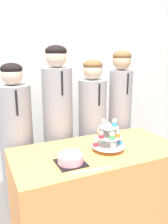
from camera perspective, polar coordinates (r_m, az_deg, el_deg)
The scene contains 9 objects.
wall_back at distance 2.90m, azimuth -7.35°, elevation 10.90°, with size 9.00×0.06×2.70m.
table at distance 2.19m, azimuth 3.05°, elevation -17.80°, with size 1.42×0.70×0.72m.
round_cake at distance 1.77m, azimuth -3.24°, elevation -10.84°, with size 0.21×0.21×0.10m.
cake_knife at distance 1.68m, azimuth -0.06°, elevation -14.11°, with size 0.29×0.05×0.01m.
cupcake_stand at distance 1.97m, azimuth 6.03°, elevation -5.78°, with size 0.28×0.28×0.27m.
student_0 at distance 2.36m, azimuth -15.81°, elevation -7.26°, with size 0.31×0.31×1.43m.
student_1 at distance 2.42m, azimuth -6.21°, elevation -4.03°, with size 0.30×0.30×1.58m.
student_2 at distance 2.58m, azimuth 1.98°, elevation -4.36°, with size 0.29×0.30×1.44m.
student_3 at distance 2.73m, azimuth 8.55°, elevation -1.97°, with size 0.25×0.26×1.53m.
Camera 1 is at (-0.87, -1.28, 1.53)m, focal length 38.00 mm.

